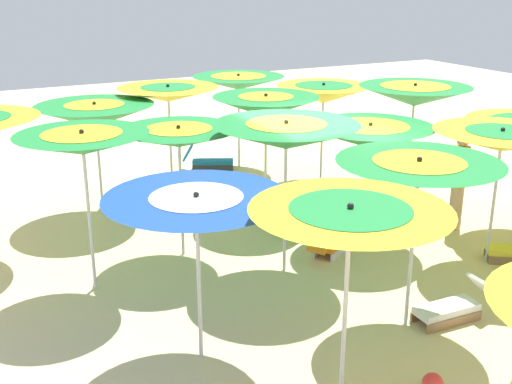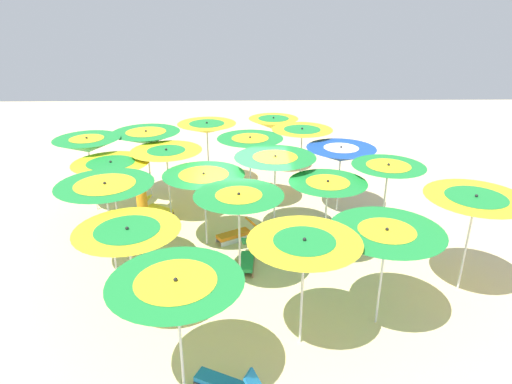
# 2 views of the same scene
# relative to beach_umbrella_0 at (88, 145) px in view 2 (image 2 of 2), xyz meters

# --- Properties ---
(ground) EXTENTS (39.56, 39.56, 0.04)m
(ground) POSITION_rel_beach_umbrella_0_xyz_m (4.87, -2.20, -2.23)
(ground) COLOR beige
(beach_umbrella_0) EXTENTS (2.05, 2.05, 2.49)m
(beach_umbrella_0) POSITION_rel_beach_umbrella_0_xyz_m (0.00, 0.00, 0.00)
(beach_umbrella_0) COLOR silver
(beach_umbrella_0) RESTS_ON ground
(beach_umbrella_1) EXTENTS (2.20, 2.20, 2.18)m
(beach_umbrella_1) POSITION_rel_beach_umbrella_0_xyz_m (1.08, -1.39, -0.27)
(beach_umbrella_1) COLOR silver
(beach_umbrella_1) RESTS_ON ground
(beach_umbrella_2) EXTENTS (2.29, 2.29, 2.48)m
(beach_umbrella_2) POSITION_rel_beach_umbrella_0_xyz_m (1.65, -3.81, 0.01)
(beach_umbrella_2) COLOR silver
(beach_umbrella_2) RESTS_ON ground
(beach_umbrella_3) EXTENTS (2.12, 2.12, 2.29)m
(beach_umbrella_3) POSITION_rel_beach_umbrella_0_xyz_m (2.61, -5.73, -0.18)
(beach_umbrella_3) COLOR silver
(beach_umbrella_3) RESTS_ON ground
(beach_umbrella_4) EXTENTS (2.22, 2.22, 2.33)m
(beach_umbrella_4) POSITION_rel_beach_umbrella_0_xyz_m (3.84, -7.61, -0.11)
(beach_umbrella_4) COLOR silver
(beach_umbrella_4) RESTS_ON ground
(beach_umbrella_5) EXTENTS (2.25, 2.25, 2.43)m
(beach_umbrella_5) POSITION_rel_beach_umbrella_0_xyz_m (1.63, 0.98, -0.05)
(beach_umbrella_5) COLOR silver
(beach_umbrella_5) RESTS_ON ground
(beach_umbrella_6) EXTENTS (2.15, 2.15, 2.30)m
(beach_umbrella_6) POSITION_rel_beach_umbrella_0_xyz_m (2.56, -0.66, -0.13)
(beach_umbrella_6) COLOR silver
(beach_umbrella_6) RESTS_ON ground
(beach_umbrella_7) EXTENTS (2.21, 2.21, 2.17)m
(beach_umbrella_7) POSITION_rel_beach_umbrella_0_xyz_m (3.82, -2.37, -0.29)
(beach_umbrella_7) COLOR silver
(beach_umbrella_7) RESTS_ON ground
(beach_umbrella_8) EXTENTS (2.05, 2.05, 2.43)m
(beach_umbrella_8) POSITION_rel_beach_umbrella_0_xyz_m (4.79, -4.39, -0.04)
(beach_umbrella_8) COLOR silver
(beach_umbrella_8) RESTS_ON ground
(beach_umbrella_9) EXTENTS (2.13, 2.13, 2.40)m
(beach_umbrella_9) POSITION_rel_beach_umbrella_0_xyz_m (6.03, -6.45, -0.03)
(beach_umbrella_9) COLOR silver
(beach_umbrella_9) RESTS_ON ground
(beach_umbrella_10) EXTENTS (2.08, 2.08, 2.44)m
(beach_umbrella_10) POSITION_rel_beach_umbrella_0_xyz_m (3.56, 2.02, -0.00)
(beach_umbrella_10) COLOR silver
(beach_umbrella_10) RESTS_ON ground
(beach_umbrella_11) EXTENTS (2.13, 2.13, 2.39)m
(beach_umbrella_11) POSITION_rel_beach_umbrella_0_xyz_m (5.08, 0.31, -0.05)
(beach_umbrella_11) COLOR silver
(beach_umbrella_11) RESTS_ON ground
(beach_umbrella_12) EXTENTS (2.26, 2.26, 2.50)m
(beach_umbrella_12) POSITION_rel_beach_umbrella_0_xyz_m (5.75, -1.92, 0.03)
(beach_umbrella_12) COLOR silver
(beach_umbrella_12) RESTS_ON ground
(beach_umbrella_13) EXTENTS (1.97, 1.97, 2.27)m
(beach_umbrella_13) POSITION_rel_beach_umbrella_0_xyz_m (6.99, -3.26, -0.15)
(beach_umbrella_13) COLOR silver
(beach_umbrella_13) RESTS_ON ground
(beach_umbrella_14) EXTENTS (2.28, 2.28, 2.28)m
(beach_umbrella_14) POSITION_rel_beach_umbrella_0_xyz_m (7.73, -5.86, -0.20)
(beach_umbrella_14) COLOR silver
(beach_umbrella_14) RESTS_ON ground
(beach_umbrella_15) EXTENTS (1.94, 1.94, 2.21)m
(beach_umbrella_15) POSITION_rel_beach_umbrella_0_xyz_m (6.01, 3.67, -0.27)
(beach_umbrella_15) COLOR silver
(beach_umbrella_15) RESTS_ON ground
(beach_umbrella_16) EXTENTS (2.09, 2.09, 2.39)m
(beach_umbrella_16) POSITION_rel_beach_umbrella_0_xyz_m (6.86, 1.34, -0.03)
(beach_umbrella_16) COLOR silver
(beach_umbrella_16) RESTS_ON ground
(beach_umbrella_17) EXTENTS (2.18, 2.18, 2.21)m
(beach_umbrella_17) POSITION_rel_beach_umbrella_0_xyz_m (7.92, -0.20, -0.28)
(beach_umbrella_17) COLOR silver
(beach_umbrella_17) RESTS_ON ground
(beach_umbrella_18) EXTENTS (1.91, 1.91, 2.50)m
(beach_umbrella_18) POSITION_rel_beach_umbrella_0_xyz_m (8.65, -2.69, 0.07)
(beach_umbrella_18) COLOR silver
(beach_umbrella_18) RESTS_ON ground
(beach_umbrella_19) EXTENTS (2.24, 2.24, 2.47)m
(beach_umbrella_19) POSITION_rel_beach_umbrella_0_xyz_m (10.01, -4.69, 0.04)
(beach_umbrella_19) COLOR silver
(beach_umbrella_19) RESTS_ON ground
(lounger_0) EXTENTS (0.44, 1.34, 0.62)m
(lounger_0) POSITION_rel_beach_umbrella_0_xyz_m (4.96, -3.55, -2.00)
(lounger_0) COLOR olive
(lounger_0) RESTS_ON ground
(lounger_1) EXTENTS (1.28, 0.42, 0.58)m
(lounger_1) POSITION_rel_beach_umbrella_0_xyz_m (4.45, 0.52, -2.01)
(lounger_1) COLOR olive
(lounger_1) RESTS_ON ground
(lounger_2) EXTENTS (1.28, 0.95, 0.56)m
(lounger_2) POSITION_rel_beach_umbrella_0_xyz_m (4.65, -2.14, -2.02)
(lounger_2) COLOR silver
(lounger_2) RESTS_ON ground
(lounger_3) EXTENTS (1.20, 0.99, 0.55)m
(lounger_3) POSITION_rel_beach_umbrella_0_xyz_m (2.07, -0.40, -2.02)
(lounger_3) COLOR olive
(lounger_3) RESTS_ON ground
(lounger_4) EXTENTS (1.25, 0.82, 0.63)m
(lounger_4) POSITION_rel_beach_umbrella_0_xyz_m (4.60, -7.71, -2.02)
(lounger_4) COLOR #333338
(lounger_4) RESTS_ON ground
(beachgoer_0) EXTENTS (0.30, 0.30, 1.84)m
(beachgoer_0) POSITION_rel_beach_umbrella_0_xyz_m (2.01, -2.00, -1.24)
(beachgoer_0) COLOR #D8A87F
(beachgoer_0) RESTS_ON ground
(beach_ball) EXTENTS (0.24, 0.24, 0.24)m
(beach_ball) POSITION_rel_beach_umbrella_0_xyz_m (5.82, 1.67, -2.09)
(beach_ball) COLOR red
(beach_ball) RESTS_ON ground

